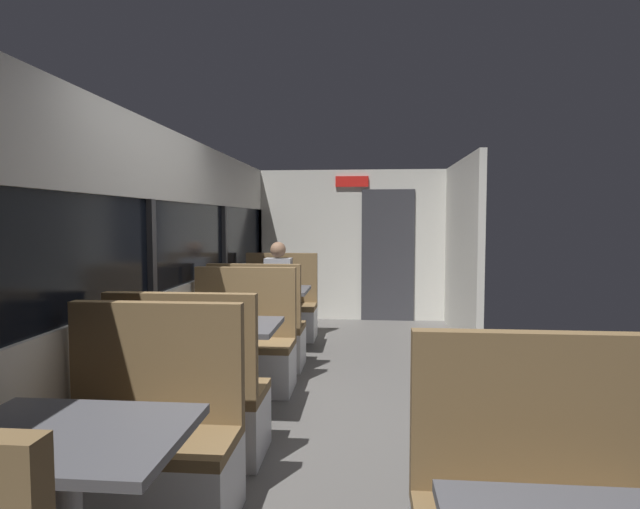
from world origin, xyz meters
name	(u,v)px	position (x,y,z in m)	size (l,w,h in m)	color
ground_plane	(335,423)	(0.00, 0.00, -0.01)	(3.30, 9.20, 0.02)	#514F4C
carriage_window_panel_left	(149,276)	(-1.45, 0.00, 1.11)	(0.09, 8.48, 2.30)	beige
carriage_end_bulkhead	(356,246)	(0.06, 4.19, 1.14)	(2.90, 0.11, 2.30)	beige
carriage_aisle_panel_right	(461,250)	(1.45, 3.00, 1.15)	(0.08, 2.40, 2.30)	beige
dining_table_near_window	(67,457)	(-0.89, -2.09, 0.64)	(0.90, 0.70, 0.74)	#9E9EA3
bench_near_window_facing_entry	(146,455)	(-0.89, -1.39, 0.33)	(0.95, 0.50, 1.10)	silver
dining_table_mid_window	(220,336)	(-0.89, 0.01, 0.64)	(0.90, 0.70, 0.74)	#9E9EA3
bench_mid_window_facing_end	(191,407)	(-0.89, -0.69, 0.33)	(0.95, 0.50, 1.10)	silver
bench_mid_window_facing_entry	(242,353)	(-0.89, 0.71, 0.33)	(0.95, 0.50, 1.10)	silver
dining_table_far_window	(270,297)	(-0.89, 2.11, 0.64)	(0.90, 0.70, 0.74)	#9E9EA3
bench_far_window_facing_end	(258,336)	(-0.89, 1.41, 0.33)	(0.95, 0.50, 1.10)	silver
bench_far_window_facing_entry	(280,313)	(-0.89, 2.81, 0.33)	(0.95, 0.50, 1.10)	silver
seated_passenger	(279,298)	(-0.89, 2.74, 0.54)	(0.47, 0.55, 1.26)	#26262D
coffee_cup_primary	(251,285)	(-1.10, 2.05, 0.79)	(0.07, 0.07, 0.09)	#26598C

